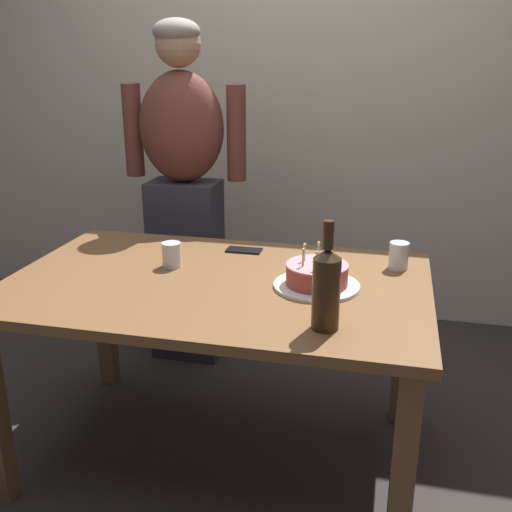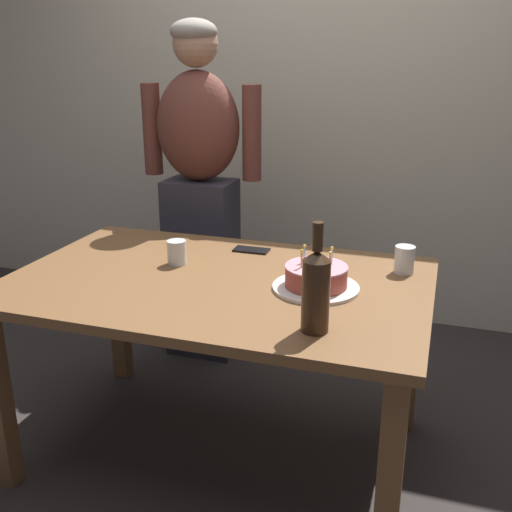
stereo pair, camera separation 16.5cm
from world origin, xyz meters
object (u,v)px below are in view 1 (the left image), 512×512
Objects in this scene: water_glass_near at (172,255)px; person_man_bearded at (184,191)px; cell_phone at (244,250)px; birthday_cake at (317,277)px; water_glass_far at (399,256)px; wine_bottle at (326,287)px.

person_man_bearded reaches higher than water_glass_near.
birthday_cake is at bearing -44.00° from cell_phone.
water_glass_far is (0.84, 0.17, 0.00)m from water_glass_near.
cell_phone is at bearing 122.54° from wine_bottle.
wine_bottle is 2.29× the size of cell_phone.
cell_phone is (-0.41, 0.64, -0.13)m from wine_bottle.
water_glass_far is (0.27, 0.26, 0.01)m from birthday_cake.
water_glass_near is 0.65× the size of cell_phone.
person_man_bearded reaches higher than cell_phone.
wine_bottle reaches higher than water_glass_far.
cell_phone is at bearing 47.26° from water_glass_near.
birthday_cake is at bearing -136.46° from water_glass_far.
water_glass_near is at bearing -133.16° from cell_phone.
wine_bottle is 1.37m from person_man_bearded.
birthday_cake is 3.19× the size of water_glass_near.
birthday_cake is 1.09m from person_man_bearded.
water_glass_far is at bearing 153.62° from person_man_bearded.
water_glass_near is 0.92× the size of water_glass_far.
wine_bottle is at bearing 127.21° from person_man_bearded.
person_man_bearded is at bearing 105.81° from water_glass_near.
person_man_bearded is (-0.19, 0.68, 0.09)m from water_glass_near.
cell_phone is 0.62m from person_man_bearded.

